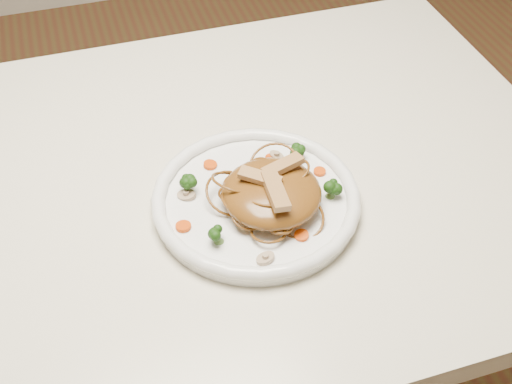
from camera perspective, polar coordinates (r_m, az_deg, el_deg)
name	(u,v)px	position (r m, az deg, el deg)	size (l,w,h in m)	color
table	(188,225)	(1.05, -5.93, -2.86)	(1.20, 0.80, 0.75)	beige
plate	(256,203)	(0.93, 0.00, -0.96)	(0.29, 0.29, 0.02)	white
noodle_mound	(272,193)	(0.90, 1.36, -0.07)	(0.14, 0.14, 0.04)	brown
chicken_a	(283,166)	(0.90, 2.33, 2.29)	(0.06, 0.02, 0.01)	tan
chicken_b	(260,177)	(0.88, 0.35, 1.28)	(0.06, 0.02, 0.01)	tan
chicken_c	(276,191)	(0.86, 1.70, 0.10)	(0.07, 0.02, 0.01)	tan
broccoli_0	(298,151)	(0.98, 3.64, 3.57)	(0.03, 0.03, 0.03)	#1A430E
broccoli_1	(186,183)	(0.93, -6.04, 0.78)	(0.03, 0.03, 0.03)	#1A430E
broccoli_2	(218,234)	(0.86, -3.27, -3.62)	(0.03, 0.03, 0.03)	#1A430E
broccoli_3	(331,188)	(0.92, 6.50, 0.35)	(0.03, 0.03, 0.03)	#1A430E
carrot_0	(272,159)	(0.98, 1.35, 2.86)	(0.02, 0.02, 0.01)	#D84907
carrot_1	(183,226)	(0.89, -6.30, -2.97)	(0.02, 0.02, 0.01)	#D84907
carrot_2	(320,172)	(0.97, 5.53, 1.77)	(0.02, 0.02, 0.01)	#D84907
carrot_3	(210,165)	(0.97, -3.98, 2.36)	(0.02, 0.02, 0.01)	#D84907
carrot_4	(302,235)	(0.88, 3.96, -3.77)	(0.02, 0.02, 0.01)	#D84907
mushroom_0	(265,258)	(0.85, 0.82, -5.77)	(0.03, 0.03, 0.01)	#BCAE8D
mushroom_1	(297,154)	(0.99, 3.58, 3.26)	(0.03, 0.03, 0.01)	#BCAE8D
mushroom_2	(186,195)	(0.93, -6.04, -0.27)	(0.03, 0.03, 0.01)	#BCAE8D
mushroom_3	(277,156)	(0.99, 1.79, 3.09)	(0.03, 0.03, 0.01)	#BCAE8D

